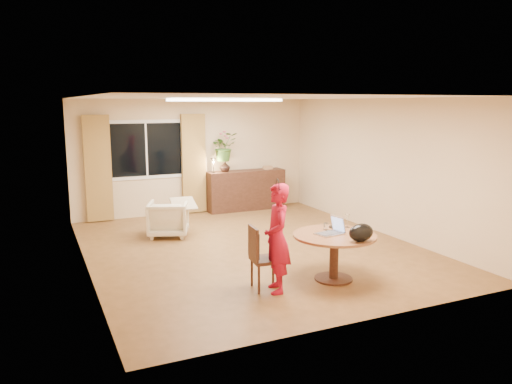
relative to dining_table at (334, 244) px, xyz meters
The scene contains 24 objects.
floor 2.05m from the dining_table, 102.62° to the left, with size 6.50×6.50×0.00m, color brown.
ceiling 2.86m from the dining_table, 102.62° to the left, with size 6.50×6.50×0.00m, color white.
wall_back 5.25m from the dining_table, 94.76° to the left, with size 5.50×5.50×0.00m, color #CEAF86.
wall_left 3.80m from the dining_table, 148.77° to the left, with size 6.50×6.50×0.00m, color #CEAF86.
wall_right 3.11m from the dining_table, 39.76° to the left, with size 6.50×6.50×0.00m, color #CEAF86.
window 5.47m from the dining_table, 106.53° to the left, with size 1.70×0.03×1.30m.
curtain_left 5.73m from the dining_table, 116.92° to the left, with size 0.55×0.08×2.25m, color brown.
curtain_right 5.14m from the dining_table, 95.41° to the left, with size 0.55×0.08×2.25m, color brown.
ceiling_panel 3.76m from the dining_table, 97.86° to the left, with size 2.20×0.35×0.05m, color white.
dining_table is the anchor object (origin of this frame).
dining_chair 1.05m from the dining_table, behind, with size 0.42×0.39×0.89m, color black, non-canonical shape.
child 0.97m from the dining_table, behind, with size 0.35×0.54×1.47m, color #B50D10.
laptop 0.28m from the dining_table, 156.14° to the left, with size 0.39×0.26×0.26m, color #B7B7BC, non-canonical shape.
tumbler 0.33m from the dining_table, 84.95° to the left, with size 0.07×0.07×0.10m, color white, non-canonical shape.
wine_glass 0.53m from the dining_table, 33.52° to the left, with size 0.07×0.07×0.20m, color white, non-canonical shape.
pot_lid 0.43m from the dining_table, 54.00° to the left, with size 0.21×0.21×0.03m, color white, non-canonical shape.
handbag 0.54m from the dining_table, 76.21° to the right, with size 0.37×0.21×0.25m, color black, non-canonical shape.
armchair 3.68m from the dining_table, 114.98° to the left, with size 0.72×0.74×0.68m, color beige.
throw 3.54m from the dining_table, 110.85° to the left, with size 0.45×0.55×0.03m, color beige, non-canonical shape.
sideboard 5.00m from the dining_table, 81.43° to the left, with size 1.88×0.46×0.94m, color black.
vase 4.97m from the dining_table, 87.45° to the left, with size 0.24×0.24×0.25m, color black.
bouquet 5.04m from the dining_table, 87.70° to the left, with size 0.59×0.51×0.66m, color #366B28.
book_stack 5.13m from the dining_table, 75.00° to the left, with size 0.21×0.16×0.09m, color #855F43, non-canonical shape.
desk_lamp 4.92m from the dining_table, 90.91° to the left, with size 0.15×0.15×0.35m, color black, non-canonical shape.
Camera 1 is at (-3.42, -7.71, 2.51)m, focal length 35.00 mm.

